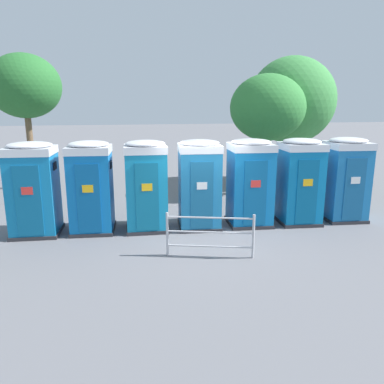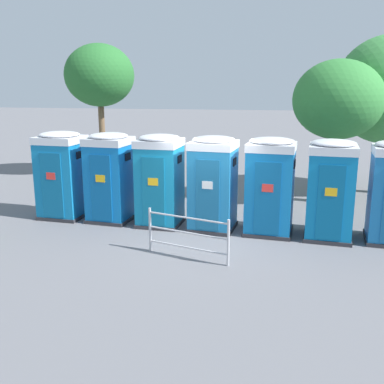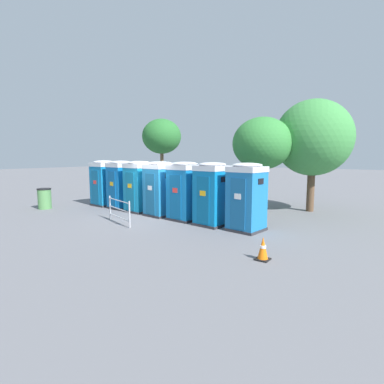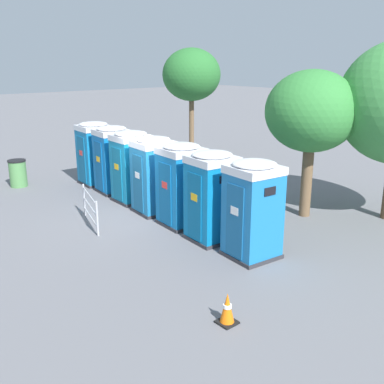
{
  "view_description": "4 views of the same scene",
  "coord_description": "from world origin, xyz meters",
  "px_view_note": "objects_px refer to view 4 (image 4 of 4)",
  "views": [
    {
      "loc": [
        -2.31,
        -9.67,
        3.48
      ],
      "look_at": [
        -0.16,
        0.58,
        1.03
      ],
      "focal_mm": 35.0,
      "sensor_mm": 36.0,
      "label": 1
    },
    {
      "loc": [
        1.71,
        -11.11,
        3.84
      ],
      "look_at": [
        -0.56,
        0.61,
        0.98
      ],
      "focal_mm": 42.0,
      "sensor_mm": 36.0,
      "label": 2
    },
    {
      "loc": [
        9.46,
        -9.72,
        2.79
      ],
      "look_at": [
        1.95,
        0.45,
        1.26
      ],
      "focal_mm": 28.0,
      "sensor_mm": 36.0,
      "label": 3
    },
    {
      "loc": [
        11.72,
        -7.77,
        4.86
      ],
      "look_at": [
        2.07,
        0.44,
        1.16
      ],
      "focal_mm": 42.0,
      "sensor_mm": 36.0,
      "label": 4
    }
  ],
  "objects_px": {
    "portapotty_1": "(113,159)",
    "street_tree_2": "(312,112)",
    "trash_can": "(18,173)",
    "portapotty_5": "(212,196)",
    "street_tree_0": "(192,75)",
    "event_barrier": "(90,207)",
    "portapotty_6": "(253,209)",
    "traffic_cone": "(227,309)",
    "portapotty_3": "(153,175)",
    "portapotty_4": "(181,184)",
    "portapotty_2": "(131,166)",
    "portapotty_0": "(95,153)"
  },
  "relations": [
    {
      "from": "traffic_cone",
      "to": "portapotty_2",
      "type": "bearing_deg",
      "value": 159.29
    },
    {
      "from": "portapotty_2",
      "to": "portapotty_4",
      "type": "distance_m",
      "value": 3.02
    },
    {
      "from": "portapotty_1",
      "to": "event_barrier",
      "type": "xyz_separation_m",
      "value": [
        2.76,
        -2.47,
        -0.72
      ]
    },
    {
      "from": "portapotty_6",
      "to": "traffic_cone",
      "type": "relative_size",
      "value": 3.97
    },
    {
      "from": "event_barrier",
      "to": "street_tree_2",
      "type": "bearing_deg",
      "value": 57.04
    },
    {
      "from": "portapotty_5",
      "to": "event_barrier",
      "type": "distance_m",
      "value": 3.9
    },
    {
      "from": "trash_can",
      "to": "portapotty_2",
      "type": "bearing_deg",
      "value": 27.51
    },
    {
      "from": "portapotty_0",
      "to": "street_tree_0",
      "type": "distance_m",
      "value": 6.96
    },
    {
      "from": "portapotty_1",
      "to": "portapotty_5",
      "type": "height_order",
      "value": "same"
    },
    {
      "from": "portapotty_4",
      "to": "trash_can",
      "type": "height_order",
      "value": "portapotty_4"
    },
    {
      "from": "portapotty_4",
      "to": "street_tree_2",
      "type": "xyz_separation_m",
      "value": [
        1.97,
        3.59,
        2.07
      ]
    },
    {
      "from": "portapotty_0",
      "to": "street_tree_2",
      "type": "height_order",
      "value": "street_tree_2"
    },
    {
      "from": "trash_can",
      "to": "portapotty_5",
      "type": "bearing_deg",
      "value": 12.92
    },
    {
      "from": "portapotty_2",
      "to": "street_tree_2",
      "type": "distance_m",
      "value": 6.38
    },
    {
      "from": "portapotty_0",
      "to": "traffic_cone",
      "type": "height_order",
      "value": "portapotty_0"
    },
    {
      "from": "portapotty_4",
      "to": "traffic_cone",
      "type": "xyz_separation_m",
      "value": [
        4.83,
        -2.79,
        -0.97
      ]
    },
    {
      "from": "portapotty_3",
      "to": "street_tree_2",
      "type": "bearing_deg",
      "value": 45.47
    },
    {
      "from": "portapotty_2",
      "to": "portapotty_5",
      "type": "xyz_separation_m",
      "value": [
        4.51,
        -0.31,
        0.0
      ]
    },
    {
      "from": "traffic_cone",
      "to": "event_barrier",
      "type": "relative_size",
      "value": 0.32
    },
    {
      "from": "street_tree_0",
      "to": "event_barrier",
      "type": "height_order",
      "value": "street_tree_0"
    },
    {
      "from": "portapotty_6",
      "to": "traffic_cone",
      "type": "bearing_deg",
      "value": -55.69
    },
    {
      "from": "portapotty_0",
      "to": "event_barrier",
      "type": "bearing_deg",
      "value": -30.69
    },
    {
      "from": "trash_can",
      "to": "street_tree_2",
      "type": "bearing_deg",
      "value": 31.21
    },
    {
      "from": "portapotty_5",
      "to": "street_tree_2",
      "type": "bearing_deg",
      "value": 82.89
    },
    {
      "from": "street_tree_0",
      "to": "traffic_cone",
      "type": "bearing_deg",
      "value": -37.75
    },
    {
      "from": "portapotty_2",
      "to": "portapotty_5",
      "type": "distance_m",
      "value": 4.52
    },
    {
      "from": "portapotty_3",
      "to": "traffic_cone",
      "type": "height_order",
      "value": "portapotty_3"
    },
    {
      "from": "portapotty_3",
      "to": "traffic_cone",
      "type": "distance_m",
      "value": 7.01
    },
    {
      "from": "portapotty_3",
      "to": "event_barrier",
      "type": "height_order",
      "value": "portapotty_3"
    },
    {
      "from": "portapotty_3",
      "to": "portapotty_4",
      "type": "distance_m",
      "value": 1.51
    },
    {
      "from": "portapotty_4",
      "to": "trash_can",
      "type": "bearing_deg",
      "value": -163.69
    },
    {
      "from": "event_barrier",
      "to": "portapotty_5",
      "type": "bearing_deg",
      "value": 31.8
    },
    {
      "from": "traffic_cone",
      "to": "event_barrier",
      "type": "bearing_deg",
      "value": 174.56
    },
    {
      "from": "portapotty_4",
      "to": "trash_can",
      "type": "relative_size",
      "value": 2.34
    },
    {
      "from": "portapotty_1",
      "to": "portapotty_6",
      "type": "xyz_separation_m",
      "value": [
        7.53,
        -0.44,
        -0.0
      ]
    },
    {
      "from": "street_tree_0",
      "to": "event_barrier",
      "type": "bearing_deg",
      "value": -57.8
    },
    {
      "from": "portapotty_3",
      "to": "portapotty_6",
      "type": "xyz_separation_m",
      "value": [
        4.52,
        -0.18,
        -0.0
      ]
    },
    {
      "from": "portapotty_1",
      "to": "portapotty_5",
      "type": "distance_m",
      "value": 6.03
    },
    {
      "from": "street_tree_0",
      "to": "street_tree_2",
      "type": "bearing_deg",
      "value": -17.92
    },
    {
      "from": "portapotty_5",
      "to": "trash_can",
      "type": "height_order",
      "value": "portapotty_5"
    },
    {
      "from": "portapotty_6",
      "to": "event_barrier",
      "type": "distance_m",
      "value": 5.24
    },
    {
      "from": "portapotty_3",
      "to": "portapotty_6",
      "type": "bearing_deg",
      "value": -2.32
    },
    {
      "from": "street_tree_0",
      "to": "portapotty_4",
      "type": "bearing_deg",
      "value": -42.15
    },
    {
      "from": "portapotty_2",
      "to": "portapotty_3",
      "type": "xyz_separation_m",
      "value": [
        1.5,
        -0.12,
        -0.0
      ]
    },
    {
      "from": "portapotty_0",
      "to": "portapotty_4",
      "type": "xyz_separation_m",
      "value": [
        6.02,
        -0.37,
        0.0
      ]
    },
    {
      "from": "portapotty_1",
      "to": "street_tree_2",
      "type": "xyz_separation_m",
      "value": [
        6.48,
        3.28,
        2.07
      ]
    },
    {
      "from": "portapotty_6",
      "to": "portapotty_0",
      "type": "bearing_deg",
      "value": 176.83
    },
    {
      "from": "street_tree_0",
      "to": "portapotty_1",
      "type": "bearing_deg",
      "value": -66.37
    },
    {
      "from": "portapotty_2",
      "to": "trash_can",
      "type": "distance_m",
      "value": 5.27
    },
    {
      "from": "portapotty_1",
      "to": "street_tree_0",
      "type": "bearing_deg",
      "value": 113.63
    }
  ]
}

